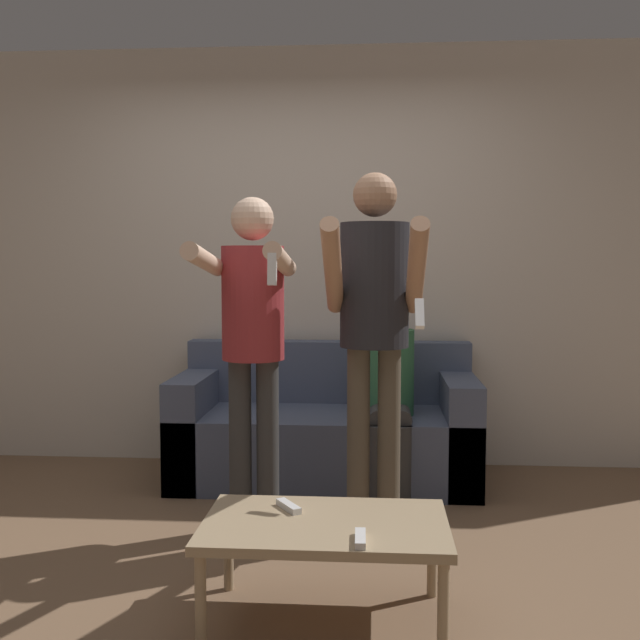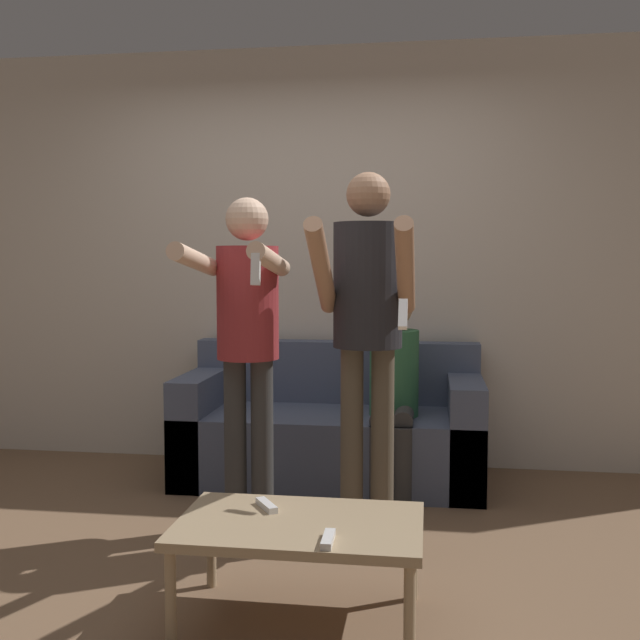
% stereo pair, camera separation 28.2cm
% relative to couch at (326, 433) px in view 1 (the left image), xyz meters
% --- Properties ---
extents(ground_plane, '(14.00, 14.00, 0.00)m').
position_rel_couch_xyz_m(ground_plane, '(-0.20, -1.31, -0.29)').
color(ground_plane, brown).
extents(wall_back, '(6.40, 0.06, 2.70)m').
position_rel_couch_xyz_m(wall_back, '(-0.20, 0.43, 1.06)').
color(wall_back, beige).
rests_on(wall_back, ground_plane).
extents(couch, '(1.80, 0.79, 0.82)m').
position_rel_couch_xyz_m(couch, '(0.00, 0.00, 0.00)').
color(couch, '#4C5670').
rests_on(couch, ground_plane).
extents(person_standing_left, '(0.42, 0.72, 1.63)m').
position_rel_couch_xyz_m(person_standing_left, '(-0.29, -0.93, 0.73)').
color(person_standing_left, '#383838').
rests_on(person_standing_left, ground_plane).
extents(person_standing_right, '(0.45, 0.73, 1.74)m').
position_rel_couch_xyz_m(person_standing_right, '(0.29, -0.92, 0.81)').
color(person_standing_right, brown).
rests_on(person_standing_right, ground_plane).
extents(person_seated, '(0.29, 0.52, 1.16)m').
position_rel_couch_xyz_m(person_seated, '(0.38, -0.16, 0.34)').
color(person_seated, '#383838').
rests_on(person_seated, ground_plane).
extents(coffee_table, '(0.90, 0.57, 0.38)m').
position_rel_couch_xyz_m(coffee_table, '(0.12, -1.80, 0.05)').
color(coffee_table, tan).
rests_on(coffee_table, ground_plane).
extents(remote_near, '(0.04, 0.15, 0.02)m').
position_rel_couch_xyz_m(remote_near, '(0.25, -2.00, 0.11)').
color(remote_near, white).
rests_on(remote_near, coffee_table).
extents(remote_far, '(0.11, 0.15, 0.02)m').
position_rel_couch_xyz_m(remote_far, '(-0.03, -1.68, 0.11)').
color(remote_far, white).
rests_on(remote_far, coffee_table).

